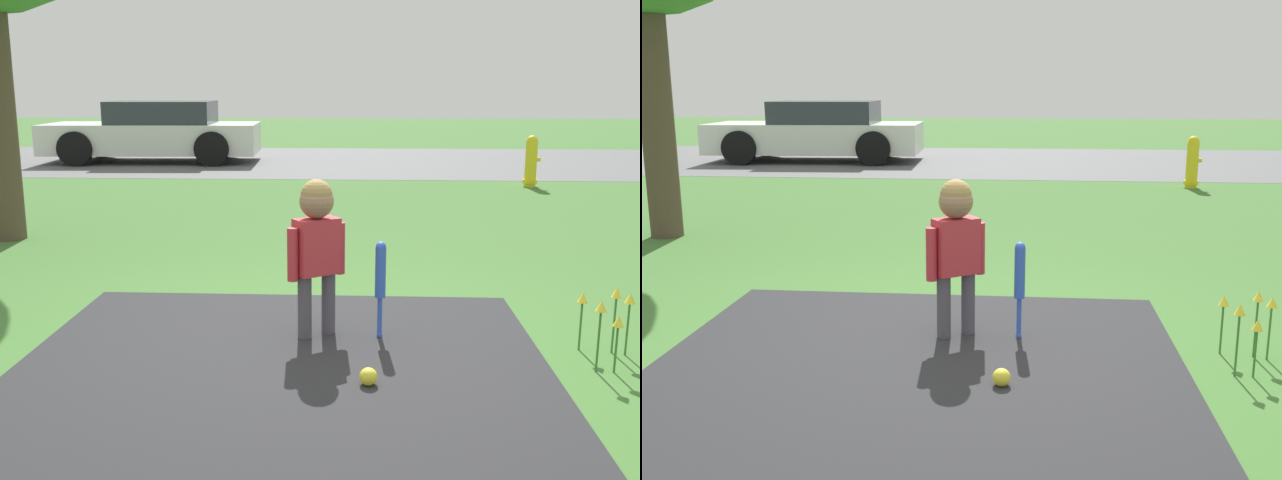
{
  "view_description": "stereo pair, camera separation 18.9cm",
  "coord_description": "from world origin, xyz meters",
  "views": [
    {
      "loc": [
        0.33,
        -4.11,
        1.54
      ],
      "look_at": [
        0.09,
        0.53,
        0.53
      ],
      "focal_mm": 40.0,
      "sensor_mm": 36.0,
      "label": 1
    },
    {
      "loc": [
        0.52,
        -4.1,
        1.54
      ],
      "look_at": [
        0.09,
        0.53,
        0.53
      ],
      "focal_mm": 40.0,
      "sensor_mm": 36.0,
      "label": 2
    }
  ],
  "objects": [
    {
      "name": "street_strip",
      "position": [
        0.0,
        10.64,
        0.0
      ],
      "size": [
        40.0,
        6.0,
        0.01
      ],
      "color": "#59595B",
      "rests_on": "ground"
    },
    {
      "name": "child",
      "position": [
        0.09,
        0.13,
        0.64
      ],
      "size": [
        0.35,
        0.28,
        0.99
      ],
      "rotation": [
        0.0,
        0.0,
        0.6
      ],
      "color": "#4C4751",
      "rests_on": "ground"
    },
    {
      "name": "parked_car",
      "position": [
        -3.78,
        10.32,
        0.59
      ],
      "size": [
        4.33,
        2.03,
        1.22
      ],
      "rotation": [
        0.0,
        0.0,
        3.19
      ],
      "color": "silver",
      "rests_on": "ground"
    },
    {
      "name": "baseball_bat",
      "position": [
        0.48,
        0.12,
        0.4
      ],
      "size": [
        0.07,
        0.07,
        0.61
      ],
      "color": "blue",
      "rests_on": "ground"
    },
    {
      "name": "fire_hydrant",
      "position": [
        3.01,
        6.99,
        0.39
      ],
      "size": [
        0.25,
        0.22,
        0.79
      ],
      "color": "yellow",
      "rests_on": "ground"
    },
    {
      "name": "sports_ball",
      "position": [
        0.4,
        -0.61,
        0.05
      ],
      "size": [
        0.1,
        0.1,
        0.1
      ],
      "color": "yellow",
      "rests_on": "ground"
    },
    {
      "name": "flower_bed",
      "position": [
        1.76,
        -0.19,
        0.31
      ],
      "size": [
        0.31,
        0.4,
        0.41
      ],
      "color": "#38702D",
      "rests_on": "ground"
    },
    {
      "name": "ground_plane",
      "position": [
        0.0,
        0.0,
        0.0
      ],
      "size": [
        60.0,
        60.0,
        0.0
      ],
      "primitive_type": "plane",
      "color": "#3D6B2D"
    }
  ]
}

